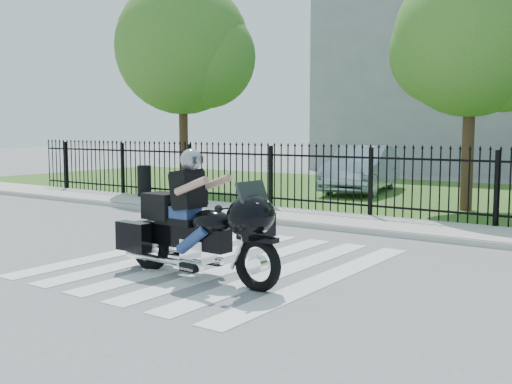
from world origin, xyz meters
The scene contains 12 objects.
ground centered at (0.00, 0.00, 0.00)m, with size 120.00×120.00×0.00m, color slate.
crosswalk centered at (0.00, 0.00, 0.01)m, with size 5.00×5.50×0.01m, color silver, non-canonical shape.
sidewalk centered at (0.00, 5.00, 0.06)m, with size 40.00×2.00×0.12m, color #ADAAA3.
curb centered at (0.00, 4.00, 0.06)m, with size 40.00×0.12×0.12m, color #ADAAA3.
grass_strip centered at (0.00, 12.00, 0.01)m, with size 40.00×12.00×0.02m, color #33581E.
iron_fence centered at (0.00, 6.00, 0.90)m, with size 26.00×0.04×1.80m.
tree_left centered at (-8.50, 8.50, 5.17)m, with size 4.80×4.80×7.58m.
tree_mid centered at (1.50, 9.00, 4.67)m, with size 4.20×4.20×6.78m.
building_tall centered at (-3.00, 26.00, 6.00)m, with size 15.00×10.00×12.00m, color #919499.
motorcycle_rider centered at (0.32, -1.01, 0.82)m, with size 3.04×0.99×2.01m.
parked_car centered at (-2.96, 11.74, 0.84)m, with size 1.73×4.97×1.64m, color #9BA8C3.
litter_bin centered at (-7.67, 5.70, 0.61)m, with size 0.44×0.44×0.98m, color black.
Camera 1 is at (6.25, -7.79, 2.26)m, focal length 42.00 mm.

